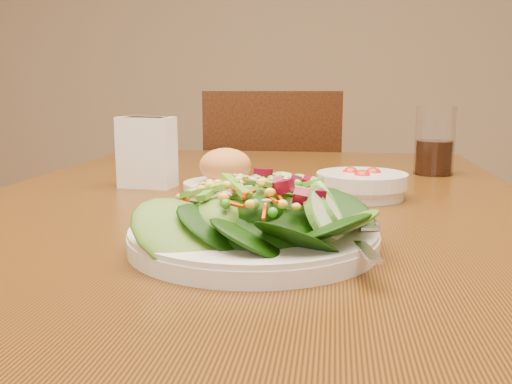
% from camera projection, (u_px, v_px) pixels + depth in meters
% --- Properties ---
extents(dining_table, '(0.90, 1.40, 0.75)m').
position_uv_depth(dining_table, '(247.00, 267.00, 0.89)').
color(dining_table, '#5C330F').
rests_on(dining_table, ground_plane).
extents(chair_far, '(0.50, 0.50, 0.91)m').
position_uv_depth(chair_far, '(268.00, 227.00, 1.82)').
color(chair_far, '#411D0C').
rests_on(chair_far, ground_plane).
extents(salad_plate, '(0.28, 0.28, 0.08)m').
position_uv_depth(salad_plate, '(262.00, 222.00, 0.63)').
color(salad_plate, silver).
rests_on(salad_plate, dining_table).
extents(bread_plate, '(0.14, 0.14, 0.07)m').
position_uv_depth(bread_plate, '(225.00, 173.00, 0.98)').
color(bread_plate, silver).
rests_on(bread_plate, dining_table).
extents(tomato_bowl, '(0.14, 0.14, 0.05)m').
position_uv_depth(tomato_bowl, '(362.00, 184.00, 0.91)').
color(tomato_bowl, silver).
rests_on(tomato_bowl, dining_table).
extents(drinking_glass, '(0.08, 0.08, 0.14)m').
position_uv_depth(drinking_glass, '(434.00, 145.00, 1.15)').
color(drinking_glass, silver).
rests_on(drinking_glass, dining_table).
extents(napkin_holder, '(0.10, 0.06, 0.12)m').
position_uv_depth(napkin_holder, '(147.00, 150.00, 1.00)').
color(napkin_holder, white).
rests_on(napkin_holder, dining_table).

